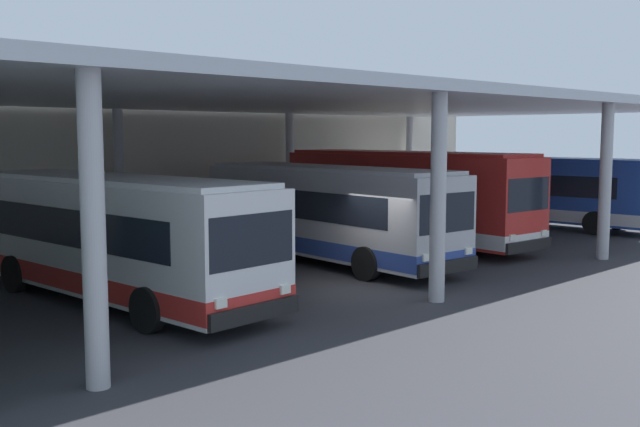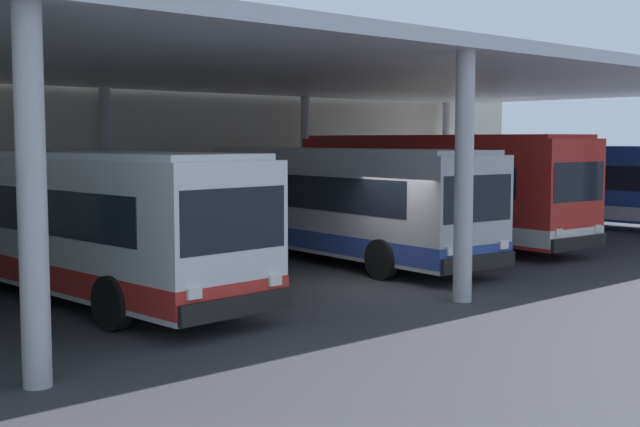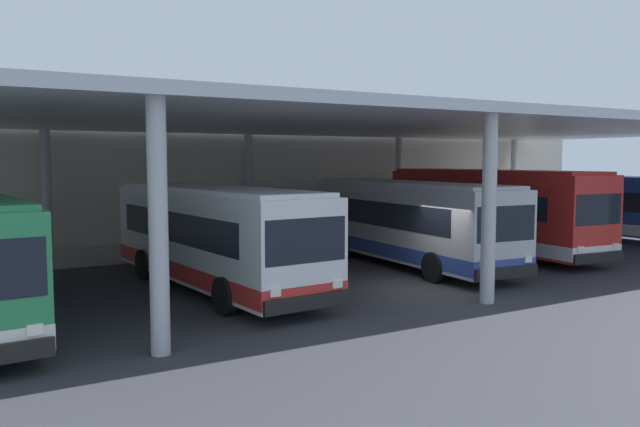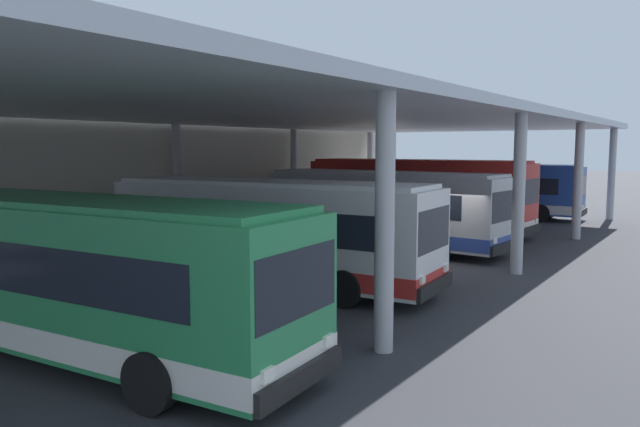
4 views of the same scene
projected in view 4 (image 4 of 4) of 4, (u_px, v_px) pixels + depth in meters
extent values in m
plane|color=#333338|center=(445.00, 265.00, 21.43)|extent=(200.00, 200.00, 0.00)
cube|color=#A39E93|center=(205.00, 236.00, 27.97)|extent=(42.00, 4.50, 0.18)
cube|color=beige|center=(155.00, 160.00, 29.41)|extent=(48.00, 1.60, 7.06)
cube|color=silver|center=(317.00, 116.00, 23.91)|extent=(40.00, 17.00, 0.30)
cylinder|color=#B2B2B7|center=(385.00, 224.00, 12.14)|extent=(0.40, 0.40, 5.25)
cylinder|color=#B2B2B7|center=(519.00, 195.00, 19.75)|extent=(0.40, 0.40, 5.25)
cylinder|color=#B2B2B7|center=(177.00, 180.00, 28.67)|extent=(0.40, 0.40, 5.25)
cylinder|color=#B2B2B7|center=(578.00, 182.00, 27.36)|extent=(0.40, 0.40, 5.25)
cylinder|color=#B2B2B7|center=(294.00, 173.00, 36.28)|extent=(0.40, 0.40, 5.25)
cylinder|color=#B2B2B7|center=(612.00, 174.00, 34.97)|extent=(0.40, 0.40, 5.25)
cylinder|color=#B2B2B7|center=(370.00, 169.00, 43.90)|extent=(0.40, 0.40, 5.25)
cube|color=#28844C|center=(75.00, 272.00, 11.96)|extent=(3.28, 10.56, 2.70)
cube|color=white|center=(77.00, 321.00, 12.07)|extent=(3.30, 10.58, 0.50)
cube|color=black|center=(69.00, 256.00, 12.00)|extent=(3.18, 8.70, 0.90)
cube|color=black|center=(296.00, 284.00, 9.38)|extent=(2.30, 0.29, 1.10)
cube|color=black|center=(301.00, 378.00, 9.50)|extent=(2.46, 0.34, 0.36)
cube|color=#2A8B50|center=(72.00, 201.00, 11.81)|extent=(3.05, 10.13, 0.12)
cube|color=yellow|center=(294.00, 231.00, 9.31)|extent=(1.75, 0.25, 0.28)
cube|color=white|center=(267.00, 375.00, 8.69)|extent=(0.29, 0.10, 0.20)
cube|color=white|center=(328.00, 340.00, 10.24)|extent=(0.29, 0.10, 0.20)
cylinder|color=black|center=(150.00, 383.00, 9.44)|extent=(0.35, 1.02, 1.00)
cylinder|color=black|center=(245.00, 340.00, 11.55)|extent=(0.35, 1.02, 1.00)
cylinder|color=black|center=(41.00, 300.00, 14.56)|extent=(0.35, 1.02, 1.00)
cube|color=white|center=(269.00, 229.00, 18.23)|extent=(3.22, 10.55, 2.70)
cube|color=red|center=(269.00, 262.00, 18.34)|extent=(3.24, 10.57, 0.50)
cube|color=black|center=(264.00, 219.00, 18.27)|extent=(3.13, 8.68, 0.90)
cube|color=black|center=(432.00, 229.00, 15.62)|extent=(2.30, 0.28, 1.10)
cube|color=black|center=(435.00, 287.00, 15.74)|extent=(2.46, 0.33, 0.36)
cube|color=white|center=(268.00, 183.00, 18.08)|extent=(2.99, 10.12, 0.12)
cube|color=yellow|center=(432.00, 198.00, 15.55)|extent=(1.75, 0.24, 0.28)
cube|color=white|center=(422.00, 280.00, 14.93)|extent=(0.28, 0.10, 0.20)
cube|color=white|center=(446.00, 268.00, 16.48)|extent=(0.28, 0.10, 0.20)
cylinder|color=black|center=(344.00, 289.00, 15.70)|extent=(0.35, 1.02, 1.00)
cylinder|color=black|center=(383.00, 272.00, 17.81)|extent=(0.35, 1.02, 1.00)
cylinder|color=black|center=(170.00, 266.00, 18.73)|extent=(0.35, 1.02, 1.00)
cylinder|color=black|center=(221.00, 254.00, 20.84)|extent=(0.35, 1.02, 1.00)
cube|color=#B7B7BC|center=(382.00, 207.00, 25.04)|extent=(3.20, 10.55, 2.70)
cube|color=#2D4799|center=(382.00, 231.00, 25.15)|extent=(3.23, 10.57, 0.50)
cube|color=black|center=(379.00, 200.00, 25.10)|extent=(3.12, 8.68, 0.90)
cube|color=black|center=(503.00, 206.00, 21.85)|extent=(2.30, 0.28, 1.10)
cube|color=black|center=(504.00, 247.00, 21.96)|extent=(2.46, 0.33, 0.36)
cube|color=silver|center=(382.00, 173.00, 24.89)|extent=(2.98, 10.12, 0.12)
cube|color=yellow|center=(503.00, 183.00, 21.78)|extent=(1.75, 0.24, 0.28)
cube|color=white|center=(495.00, 241.00, 21.22)|extent=(0.28, 0.10, 0.20)
cube|color=white|center=(513.00, 235.00, 22.63)|extent=(0.28, 0.10, 0.20)
cylinder|color=black|center=(438.00, 247.00, 22.24)|extent=(0.35, 1.02, 1.00)
cylinder|color=black|center=(467.00, 240.00, 24.16)|extent=(0.35, 1.02, 1.00)
cylinder|color=black|center=(310.00, 233.00, 25.96)|extent=(0.35, 1.02, 1.00)
cylinder|color=black|center=(343.00, 227.00, 27.88)|extent=(0.35, 1.02, 1.00)
cube|color=red|center=(416.00, 194.00, 29.72)|extent=(3.20, 11.33, 3.10)
cube|color=white|center=(415.00, 218.00, 29.85)|extent=(3.22, 11.36, 0.50)
cube|color=black|center=(413.00, 187.00, 29.78)|extent=(3.11, 9.33, 0.90)
cube|color=black|center=(529.00, 192.00, 26.31)|extent=(2.30, 0.26, 1.10)
cube|color=black|center=(529.00, 230.00, 26.44)|extent=(2.46, 0.31, 0.36)
cube|color=red|center=(416.00, 161.00, 29.55)|extent=(2.97, 10.88, 0.12)
cube|color=yellow|center=(529.00, 168.00, 26.22)|extent=(1.75, 0.23, 0.28)
cube|color=white|center=(522.00, 225.00, 25.70)|extent=(0.28, 0.10, 0.20)
cube|color=white|center=(536.00, 221.00, 27.11)|extent=(0.28, 0.10, 0.20)
cylinder|color=black|center=(471.00, 231.00, 26.80)|extent=(0.34, 1.02, 1.00)
cylinder|color=black|center=(492.00, 225.00, 28.73)|extent=(0.34, 1.02, 1.00)
cylinder|color=black|center=(350.00, 220.00, 30.78)|extent=(0.34, 1.02, 1.00)
cylinder|color=black|center=(376.00, 216.00, 32.71)|extent=(0.34, 1.02, 1.00)
cube|color=#284CA8|center=(490.00, 189.00, 36.49)|extent=(3.00, 10.51, 2.70)
cube|color=silver|center=(489.00, 205.00, 36.59)|extent=(3.02, 10.53, 0.50)
cube|color=black|center=(487.00, 183.00, 36.53)|extent=(2.95, 8.64, 0.90)
cube|color=black|center=(582.00, 185.00, 33.79)|extent=(2.30, 0.23, 1.10)
cube|color=black|center=(583.00, 212.00, 33.90)|extent=(2.45, 0.28, 0.36)
cube|color=#2A50B0|center=(491.00, 165.00, 36.33)|extent=(2.78, 10.08, 0.12)
cube|color=yellow|center=(582.00, 171.00, 33.71)|extent=(1.75, 0.20, 0.28)
cube|color=white|center=(580.00, 207.00, 33.10)|extent=(0.28, 0.09, 0.20)
cube|color=white|center=(585.00, 205.00, 34.63)|extent=(0.28, 0.09, 0.20)
cylinder|color=black|center=(540.00, 213.00, 33.91)|extent=(0.33, 1.01, 1.00)
cylinder|color=black|center=(549.00, 209.00, 35.99)|extent=(0.33, 1.01, 1.00)
cylinder|color=black|center=(437.00, 208.00, 37.05)|extent=(0.33, 1.01, 1.00)
cylinder|color=black|center=(450.00, 204.00, 39.13)|extent=(0.33, 1.01, 1.00)
cube|color=brown|center=(335.00, 205.00, 37.05)|extent=(1.80, 0.44, 0.08)
cube|color=brown|center=(332.00, 201.00, 37.13)|extent=(1.80, 0.06, 0.44)
cube|color=#2D2D33|center=(329.00, 210.00, 36.49)|extent=(0.10, 0.36, 0.45)
cube|color=#2D2D33|center=(341.00, 208.00, 37.65)|extent=(0.10, 0.36, 0.45)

